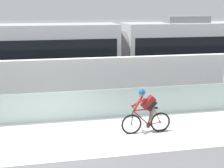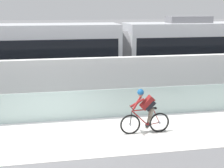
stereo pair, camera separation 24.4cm
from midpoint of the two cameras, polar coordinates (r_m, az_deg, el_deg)
The scene contains 8 objects.
ground_plane at distance 10.98m, azimuth -11.06°, elevation -9.84°, with size 200.00×200.00×0.00m, color slate.
bike_path_deck at distance 10.97m, azimuth -11.06°, elevation -9.81°, with size 32.00×3.20×0.01m, color silver.
glass_parapet at distance 12.51m, azimuth -11.33°, elevation -4.05°, with size 32.00×0.05×1.16m, color #ADC6C1.
concrete_barrier_wall at distance 14.12m, azimuth -11.51°, elevation 0.03°, with size 32.00×0.36×2.14m, color white.
tram_rail_near at distance 16.79m, azimuth -11.42°, elevation -1.57°, with size 32.00×0.08×0.01m, color #595654.
tram_rail_far at distance 18.18m, azimuth -11.47°, elevation -0.40°, with size 32.00×0.08×0.01m, color #595654.
tram at distance 17.54m, azimuth 1.05°, elevation 5.65°, with size 22.56×2.54×3.81m.
cyclist_on_bike at distance 11.16m, azimuth 5.54°, elevation -4.94°, with size 1.77×0.58×1.61m.
Camera 1 is at (-0.10, -10.07, 4.32)m, focal length 51.35 mm.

